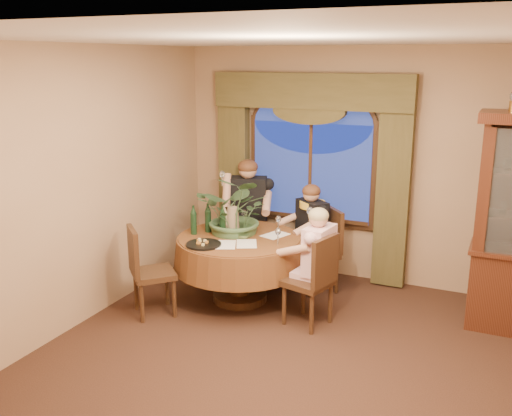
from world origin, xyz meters
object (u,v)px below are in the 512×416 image
at_px(chair_back_right, 318,251).
at_px(chair_front_left, 154,271).
at_px(wine_bottle_1, 223,221).
at_px(dining_table, 240,269).
at_px(wine_bottle_3, 208,218).
at_px(person_pink, 319,265).
at_px(stoneware_vase, 233,220).
at_px(olive_bowl, 243,236).
at_px(person_scarf, 312,236).
at_px(person_back, 248,216).
at_px(chair_back, 241,233).
at_px(wine_bottle_0, 194,220).
at_px(wine_bottle_2, 224,219).
at_px(centerpiece_plant, 238,183).
at_px(chair_right, 308,280).

bearing_deg(chair_back_right, chair_front_left, 91.46).
bearing_deg(wine_bottle_1, chair_back_right, 36.99).
relative_size(dining_table, wine_bottle_3, 4.45).
height_order(dining_table, person_pink, person_pink).
relative_size(stoneware_vase, olive_bowl, 2.03).
bearing_deg(chair_front_left, olive_bowl, 86.21).
xyz_separation_m(person_scarf, wine_bottle_1, (-0.78, -0.76, 0.29)).
relative_size(person_back, stoneware_vase, 4.84).
xyz_separation_m(chair_back, chair_front_left, (-0.26, -1.58, 0.00)).
relative_size(chair_back, stoneware_vase, 3.19).
relative_size(chair_back_right, olive_bowl, 6.49).
bearing_deg(stoneware_vase, person_pink, -11.93).
distance_m(chair_back_right, chair_front_left, 1.91).
distance_m(dining_table, person_pink, 1.00).
distance_m(person_scarf, wine_bottle_1, 1.13).
distance_m(person_scarf, wine_bottle_3, 1.26).
distance_m(chair_back, wine_bottle_0, 1.11).
xyz_separation_m(chair_back_right, olive_bowl, (-0.63, -0.68, 0.29)).
distance_m(wine_bottle_0, wine_bottle_2, 0.34).
xyz_separation_m(stoneware_vase, olive_bowl, (0.19, -0.13, -0.13)).
bearing_deg(chair_back_right, wine_bottle_3, 76.69).
height_order(person_scarf, stoneware_vase, person_scarf).
bearing_deg(olive_bowl, person_back, 112.16).
distance_m(stoneware_vase, olive_bowl, 0.26).
height_order(dining_table, wine_bottle_0, wine_bottle_0).
bearing_deg(wine_bottle_2, wine_bottle_3, -173.29).
relative_size(chair_back_right, wine_bottle_1, 2.91).
height_order(wine_bottle_2, wine_bottle_3, same).
bearing_deg(person_pink, person_back, 59.05).
distance_m(person_pink, wine_bottle_1, 1.20).
height_order(person_back, centerpiece_plant, centerpiece_plant).
relative_size(person_back, olive_bowl, 9.82).
bearing_deg(chair_front_left, person_pink, 63.03).
distance_m(centerpiece_plant, wine_bottle_3, 0.53).
distance_m(chair_back_right, chair_back, 1.14).
bearing_deg(dining_table, person_pink, -7.90).
xyz_separation_m(dining_table, wine_bottle_2, (-0.21, 0.04, 0.54)).
bearing_deg(wine_bottle_3, wine_bottle_1, -12.06).
bearing_deg(stoneware_vase, person_scarf, 41.60).
bearing_deg(person_pink, chair_front_left, 116.71).
xyz_separation_m(person_scarf, wine_bottle_3, (-0.99, -0.71, 0.29)).
height_order(chair_front_left, wine_bottle_0, wine_bottle_0).
xyz_separation_m(person_back, wine_bottle_2, (0.11, -0.85, 0.19)).
bearing_deg(wine_bottle_0, chair_back, 84.84).
height_order(wine_bottle_0, wine_bottle_2, same).
relative_size(chair_back_right, wine_bottle_0, 2.91).
relative_size(chair_right, wine_bottle_2, 2.91).
distance_m(chair_back, person_back, 0.27).
bearing_deg(chair_back, person_back, 159.24).
distance_m(person_pink, centerpiece_plant, 1.29).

